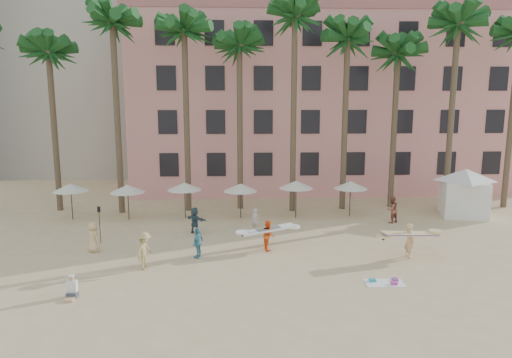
{
  "coord_description": "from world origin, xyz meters",
  "views": [
    {
      "loc": [
        -1.25,
        -19.6,
        8.51
      ],
      "look_at": [
        -0.16,
        6.0,
        4.0
      ],
      "focal_mm": 32.0,
      "sensor_mm": 36.0,
      "label": 1
    }
  ],
  "objects_px": {
    "carrier_yellow": "(410,238)",
    "carrier_white": "(268,234)",
    "cabana": "(464,188)",
    "pink_hotel": "(319,104)"
  },
  "relations": [
    {
      "from": "carrier_white",
      "to": "cabana",
      "type": "bearing_deg",
      "value": 25.54
    },
    {
      "from": "pink_hotel",
      "to": "carrier_white",
      "type": "xyz_separation_m",
      "value": [
        -6.48,
        -20.64,
        -7.08
      ]
    },
    {
      "from": "carrier_yellow",
      "to": "carrier_white",
      "type": "bearing_deg",
      "value": 167.9
    },
    {
      "from": "cabana",
      "to": "carrier_yellow",
      "type": "distance_m",
      "value": 11.46
    },
    {
      "from": "cabana",
      "to": "carrier_white",
      "type": "xyz_separation_m",
      "value": [
        -14.9,
        -7.12,
        -1.14
      ]
    },
    {
      "from": "pink_hotel",
      "to": "carrier_white",
      "type": "bearing_deg",
      "value": -107.43
    },
    {
      "from": "cabana",
      "to": "carrier_white",
      "type": "height_order",
      "value": "cabana"
    },
    {
      "from": "cabana",
      "to": "pink_hotel",
      "type": "bearing_deg",
      "value": 121.9
    },
    {
      "from": "carrier_white",
      "to": "carrier_yellow",
      "type": "bearing_deg",
      "value": -12.1
    },
    {
      "from": "pink_hotel",
      "to": "cabana",
      "type": "height_order",
      "value": "pink_hotel"
    }
  ]
}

